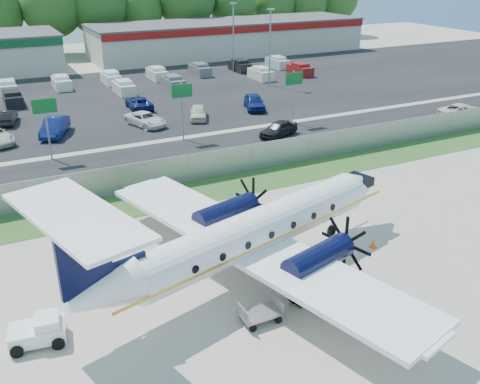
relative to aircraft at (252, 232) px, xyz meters
name	(u,v)px	position (x,y,z in m)	size (l,w,h in m)	color
ground	(294,278)	(1.73, -1.24, -2.40)	(170.00, 170.00, 0.00)	#BBAF9E
grass_verge	(200,191)	(1.73, 10.76, -2.39)	(170.00, 4.00, 0.02)	#2D561E
access_road	(166,159)	(1.73, 17.76, -2.38)	(170.00, 8.00, 0.02)	black
parking_lot	(103,100)	(1.73, 38.76, -2.38)	(170.00, 32.00, 0.02)	black
perimeter_fence	(189,168)	(1.73, 12.76, -1.39)	(120.00, 0.06, 1.99)	gray
building_east	(229,37)	(27.73, 60.74, 0.24)	(44.40, 12.40, 5.24)	beige
sign_left	(46,115)	(-6.27, 21.67, 1.22)	(1.80, 0.26, 5.00)	gray
sign_mid	(182,99)	(4.73, 21.67, 1.22)	(1.80, 0.26, 5.00)	gray
sign_right	(294,86)	(15.73, 21.67, 1.22)	(1.80, 0.26, 5.00)	gray
light_pole_ne	(270,42)	(21.73, 36.76, 2.84)	(0.90, 0.35, 9.09)	gray
light_pole_se	(233,33)	(21.73, 46.76, 2.84)	(0.90, 0.35, 9.09)	gray
tree_line	(53,55)	(1.73, 72.76, -2.40)	(112.00, 6.00, 14.00)	#244F17
aircraft	(252,232)	(0.00, 0.00, 0.00)	(20.31, 19.84, 6.20)	white
pushback_tug	(40,330)	(-10.11, -0.61, -1.83)	(2.35, 1.85, 1.18)	white
baggage_cart_near	(260,312)	(-1.38, -3.44, -1.96)	(1.81, 1.11, 0.94)	gray
cone_nose	(373,244)	(7.21, -0.54, -2.16)	(0.36, 0.36, 0.51)	#FF5B08
cone_starboard_wing	(123,218)	(-4.17, 8.62, -2.13)	(0.40, 0.40, 0.57)	#FF5B08
road_car_mid	(278,136)	(12.57, 18.86, -2.40)	(1.63, 4.05, 1.38)	black
road_car_east	(462,118)	(31.76, 15.88, -2.40)	(2.37, 5.13, 1.43)	beige
parked_car_b	(56,135)	(-4.98, 28.03, -2.40)	(1.67, 4.79, 1.58)	navy
parked_car_c	(146,126)	(3.08, 27.20, -2.40)	(2.12, 4.60, 1.28)	silver
parked_car_d	(198,119)	(8.37, 27.14, -2.40)	(1.58, 3.93, 1.34)	beige
parked_car_e	(254,109)	(14.99, 27.97, -2.40)	(1.84, 4.57, 1.56)	navy
parked_car_f	(8,124)	(-8.45, 33.77, -2.40)	(1.40, 4.02, 1.32)	black
parked_car_g	(139,109)	(4.28, 33.38, -2.40)	(2.17, 4.70, 1.31)	navy
far_parking_rows	(93,91)	(1.73, 43.76, -2.40)	(56.00, 10.00, 1.60)	gray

